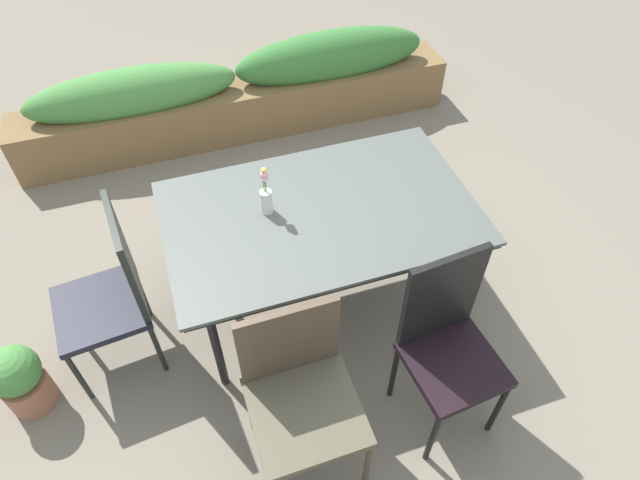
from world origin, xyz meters
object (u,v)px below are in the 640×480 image
object	(u,v)px
planter_box	(240,94)
chair_near_left	(300,389)
dining_table	(320,218)
chair_end_left	(112,290)
potted_plant	(20,379)
chair_near_right	(448,339)
flower_vase	(266,194)

from	to	relation	value
planter_box	chair_near_left	bearing A→B (deg)	-96.75
dining_table	chair_end_left	world-z (taller)	chair_end_left
dining_table	potted_plant	bearing A→B (deg)	-174.82
chair_end_left	planter_box	world-z (taller)	chair_end_left
dining_table	planter_box	xyz separation A→B (m)	(-0.05, 1.80, -0.36)
dining_table	chair_near_right	distance (m)	0.87
chair_near_right	chair_near_left	bearing A→B (deg)	-5.13
dining_table	planter_box	bearing A→B (deg)	91.48
chair_end_left	chair_near_left	distance (m)	1.07
potted_plant	chair_near_left	bearing A→B (deg)	-26.82
flower_vase	potted_plant	bearing A→B (deg)	-170.38
flower_vase	planter_box	bearing A→B (deg)	83.21
flower_vase	planter_box	distance (m)	1.81
chair_near_left	flower_vase	bearing A→B (deg)	-97.02
dining_table	flower_vase	bearing A→B (deg)	161.37
chair_end_left	flower_vase	world-z (taller)	flower_vase
flower_vase	potted_plant	distance (m)	1.53
flower_vase	planter_box	size ratio (longest dim) A/B	0.08
chair_near_left	flower_vase	xyz separation A→B (m)	(0.10, 0.87, 0.34)
chair_end_left	potted_plant	size ratio (longest dim) A/B	2.28
chair_near_right	chair_near_left	xyz separation A→B (m)	(-0.70, -0.00, -0.04)
dining_table	chair_near_left	xyz separation A→B (m)	(-0.35, -0.79, -0.17)
dining_table	chair_near_left	distance (m)	0.88
chair_near_left	flower_vase	size ratio (longest dim) A/B	3.23
potted_plant	chair_near_right	bearing A→B (deg)	-18.01
chair_near_right	chair_end_left	size ratio (longest dim) A/B	1.03
dining_table	chair_near_left	size ratio (longest dim) A/B	1.72
chair_near_right	chair_near_left	size ratio (longest dim) A/B	1.12
chair_near_right	planter_box	distance (m)	2.63
chair_near_right	chair_end_left	distance (m)	1.63
chair_near_left	potted_plant	world-z (taller)	chair_near_left
chair_near_right	potted_plant	bearing A→B (deg)	-23.23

